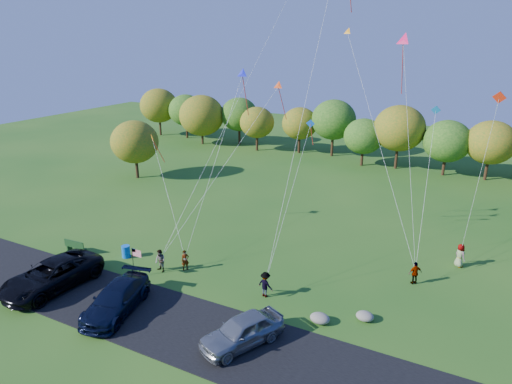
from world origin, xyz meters
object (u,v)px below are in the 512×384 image
flyer_a (185,260)px  trash_barrel (126,252)px  park_bench (75,246)px  minivan_navy (116,299)px  flyer_e (460,255)px  minivan_silver (242,331)px  flyer_c (265,284)px  flyer_d (415,273)px  flyer_b (160,261)px  minivan_dark (52,275)px

flyer_a → trash_barrel: flyer_a is taller
park_bench → minivan_navy: bearing=-31.0°
minivan_navy → flyer_e: 24.39m
minivan_silver → trash_barrel: (-13.13, 5.12, -0.43)m
flyer_c → flyer_e: (10.91, 10.32, 0.02)m
flyer_d → park_bench: flyer_d is taller
flyer_b → park_bench: bearing=-158.6°
flyer_c → minivan_silver: bearing=114.5°
flyer_b → park_bench: 7.92m
flyer_b → flyer_d: flyer_b is taller
flyer_d → trash_barrel: size_ratio=1.72×
flyer_c → park_bench: size_ratio=0.90×
flyer_a → flyer_d: (15.18, 5.67, 0.05)m
minivan_navy → flyer_d: minivan_navy is taller
flyer_b → flyer_c: (8.23, 0.49, 0.03)m
minivan_navy → flyer_b: (-0.90, 5.37, -0.05)m
minivan_dark → flyer_e: (24.09, 16.08, -0.11)m
minivan_dark → minivan_navy: 5.85m
park_bench → flyer_e: bearing=20.0°
flyer_e → park_bench: 29.38m
flyer_a → flyer_d: size_ratio=0.94×
trash_barrel → flyer_b: bearing=-8.3°
minivan_navy → flyer_c: flyer_c is taller
minivan_silver → park_bench: (-17.20, 3.85, -0.33)m
minivan_silver → trash_barrel: bearing=-176.0°
minivan_dark → flyer_c: size_ratio=3.92×
minivan_navy → flyer_a: size_ratio=3.74×
park_bench → flyer_b: bearing=2.1°
trash_barrel → flyer_e: bearing=24.1°
flyer_a → trash_barrel: size_ratio=1.62×
flyer_e → trash_barrel: flyer_e is taller
flyer_a → park_bench: bearing=140.8°
minivan_dark → minivan_silver: (14.27, 0.70, -0.11)m
minivan_dark → flyer_b: (4.95, 5.27, -0.17)m
flyer_a → park_bench: 9.50m
flyer_c → park_bench: 16.16m
minivan_navy → flyer_d: 19.82m
flyer_b → flyer_e: 21.99m
flyer_d → flyer_e: 4.84m
flyer_e → trash_barrel: size_ratio=1.88×
minivan_navy → minivan_silver: 8.46m
flyer_c → trash_barrel: flyer_c is taller
flyer_a → trash_barrel: bearing=135.3°
flyer_a → flyer_b: flyer_b is taller
flyer_c → flyer_e: flyer_e is taller
flyer_c → minivan_dark: bearing=36.0°
minivan_dark → minivan_navy: size_ratio=1.18×
minivan_silver → trash_barrel: minivan_silver is taller
minivan_navy → minivan_silver: (8.42, 0.80, 0.00)m
minivan_silver → park_bench: minivan_silver is taller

